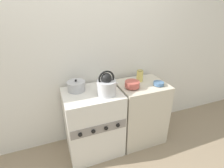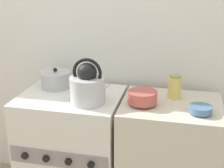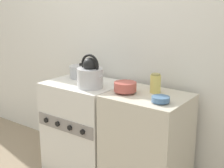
{
  "view_description": "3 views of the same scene",
  "coord_description": "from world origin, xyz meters",
  "px_view_note": "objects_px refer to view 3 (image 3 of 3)",
  "views": [
    {
      "loc": [
        -0.42,
        -1.47,
        1.78
      ],
      "look_at": [
        0.25,
        0.26,
        0.91
      ],
      "focal_mm": 28.0,
      "sensor_mm": 36.0,
      "label": 1
    },
    {
      "loc": [
        0.69,
        -1.53,
        1.6
      ],
      "look_at": [
        0.28,
        0.25,
        0.95
      ],
      "focal_mm": 50.0,
      "sensor_mm": 36.0,
      "label": 2
    },
    {
      "loc": [
        1.79,
        -1.75,
        1.55
      ],
      "look_at": [
        0.31,
        0.27,
        0.88
      ],
      "focal_mm": 50.0,
      "sensor_mm": 36.0,
      "label": 3
    }
  ],
  "objects_px": {
    "small_ceramic_bowl": "(161,99)",
    "storage_jar": "(155,83)",
    "cooking_pot": "(81,72)",
    "kettle": "(90,75)",
    "stove": "(86,126)",
    "enamel_bowl": "(125,87)"
  },
  "relations": [
    {
      "from": "stove",
      "to": "storage_jar",
      "type": "height_order",
      "value": "storage_jar"
    },
    {
      "from": "kettle",
      "to": "cooking_pot",
      "type": "bearing_deg",
      "value": 144.48
    },
    {
      "from": "kettle",
      "to": "small_ceramic_bowl",
      "type": "height_order",
      "value": "kettle"
    },
    {
      "from": "enamel_bowl",
      "to": "storage_jar",
      "type": "distance_m",
      "value": 0.24
    },
    {
      "from": "small_ceramic_bowl",
      "to": "storage_jar",
      "type": "height_order",
      "value": "storage_jar"
    },
    {
      "from": "small_ceramic_bowl",
      "to": "enamel_bowl",
      "type": "bearing_deg",
      "value": 170.99
    },
    {
      "from": "storage_jar",
      "to": "stove",
      "type": "bearing_deg",
      "value": -173.22
    },
    {
      "from": "kettle",
      "to": "enamel_bowl",
      "type": "distance_m",
      "value": 0.34
    },
    {
      "from": "kettle",
      "to": "enamel_bowl",
      "type": "relative_size",
      "value": 1.62
    },
    {
      "from": "stove",
      "to": "cooking_pot",
      "type": "height_order",
      "value": "cooking_pot"
    },
    {
      "from": "kettle",
      "to": "enamel_bowl",
      "type": "height_order",
      "value": "kettle"
    },
    {
      "from": "small_ceramic_bowl",
      "to": "storage_jar",
      "type": "bearing_deg",
      "value": 127.31
    },
    {
      "from": "stove",
      "to": "storage_jar",
      "type": "bearing_deg",
      "value": 6.78
    },
    {
      "from": "cooking_pot",
      "to": "storage_jar",
      "type": "bearing_deg",
      "value": -2.77
    },
    {
      "from": "kettle",
      "to": "small_ceramic_bowl",
      "type": "xyz_separation_m",
      "value": [
        0.67,
        -0.03,
        -0.08
      ]
    },
    {
      "from": "enamel_bowl",
      "to": "storage_jar",
      "type": "xyz_separation_m",
      "value": [
        0.18,
        0.15,
        0.03
      ]
    },
    {
      "from": "kettle",
      "to": "cooking_pot",
      "type": "relative_size",
      "value": 1.34
    },
    {
      "from": "cooking_pot",
      "to": "storage_jar",
      "type": "xyz_separation_m",
      "value": [
        0.82,
        -0.04,
        0.02
      ]
    },
    {
      "from": "cooking_pot",
      "to": "enamel_bowl",
      "type": "height_order",
      "value": "cooking_pot"
    },
    {
      "from": "stove",
      "to": "small_ceramic_bowl",
      "type": "xyz_separation_m",
      "value": [
        0.82,
        -0.12,
        0.45
      ]
    },
    {
      "from": "small_ceramic_bowl",
      "to": "storage_jar",
      "type": "distance_m",
      "value": 0.26
    },
    {
      "from": "cooking_pot",
      "to": "enamel_bowl",
      "type": "distance_m",
      "value": 0.66
    }
  ]
}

